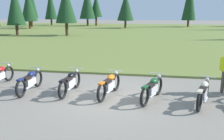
{
  "coord_description": "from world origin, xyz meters",
  "views": [
    {
      "loc": [
        1.63,
        -8.9,
        3.21
      ],
      "look_at": [
        0.0,
        0.6,
        0.9
      ],
      "focal_mm": 40.77,
      "sensor_mm": 36.0,
      "label": 1
    }
  ],
  "objects": [
    {
      "name": "motorcycle_cream",
      "position": [
        3.31,
        -0.24,
        0.44
      ],
      "size": [
        0.87,
        2.02,
        0.88
      ],
      "color": "black",
      "rests_on": "ground"
    },
    {
      "name": "motorcycle_british_green",
      "position": [
        1.58,
        -0.07,
        0.44
      ],
      "size": [
        0.9,
        2.01,
        0.88
      ],
      "color": "black",
      "rests_on": "ground"
    },
    {
      "name": "motorcycle_black",
      "position": [
        -1.59,
        0.21,
        0.44
      ],
      "size": [
        0.62,
        2.1,
        0.88
      ],
      "color": "black",
      "rests_on": "ground"
    },
    {
      "name": "grass_moorland",
      "position": [
        0.0,
        25.24,
        0.05
      ],
      "size": [
        80.0,
        44.0,
        0.1
      ],
      "primitive_type": "cube",
      "color": "olive",
      "rests_on": "ground"
    },
    {
      "name": "motorcycle_navy",
      "position": [
        -3.22,
        0.11,
        0.44
      ],
      "size": [
        0.62,
        2.1,
        0.88
      ],
      "color": "black",
      "rests_on": "ground"
    },
    {
      "name": "ground_plane",
      "position": [
        0.0,
        0.0,
        0.0
      ],
      "size": [
        140.0,
        140.0,
        0.0
      ],
      "primitive_type": "plane",
      "color": "gray"
    },
    {
      "name": "motorcycle_orange",
      "position": [
        -0.02,
        0.14,
        0.44
      ],
      "size": [
        0.71,
        2.07,
        0.88
      ],
      "color": "black",
      "rests_on": "ground"
    },
    {
      "name": "forest_treeline",
      "position": [
        -3.96,
        32.14,
        4.19
      ],
      "size": [
        40.61,
        25.44,
        8.79
      ],
      "color": "#47331E",
      "rests_on": "ground"
    }
  ]
}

